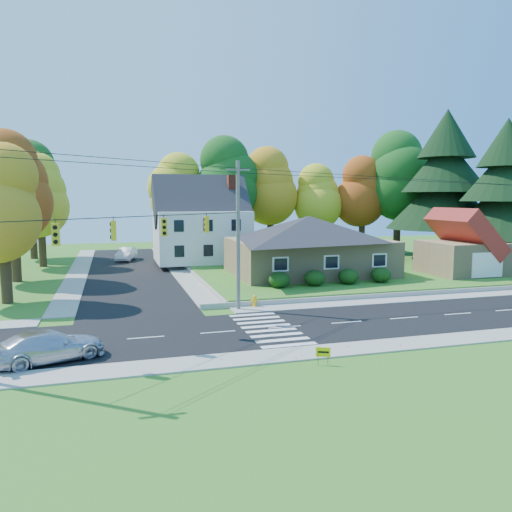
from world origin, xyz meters
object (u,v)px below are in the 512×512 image
at_px(white_car, 126,254).
at_px(fire_hydrant, 255,302).
at_px(ranch_house, 309,244).
at_px(silver_sedan, 49,346).

bearing_deg(white_car, fire_hydrant, -59.25).
xyz_separation_m(ranch_house, white_car, (-16.02, 18.77, -2.47)).
xyz_separation_m(white_car, fire_hydrant, (7.80, -29.10, -0.39)).
relative_size(ranch_house, white_car, 3.10).
relative_size(silver_sedan, fire_hydrant, 5.92).
relative_size(white_car, fire_hydrant, 5.55).
bearing_deg(ranch_house, white_car, 130.49).
xyz_separation_m(ranch_house, silver_sedan, (-20.56, -18.78, -2.52)).
distance_m(ranch_house, fire_hydrant, 13.51).
distance_m(ranch_house, silver_sedan, 27.96).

